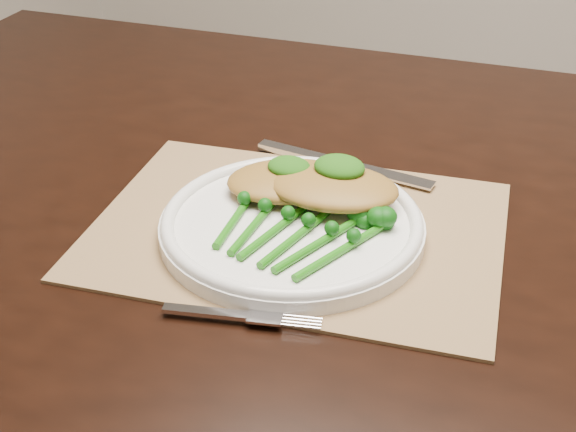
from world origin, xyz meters
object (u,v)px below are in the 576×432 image
at_px(dinner_plate, 292,224).
at_px(broccolini_bundle, 287,232).
at_px(dining_table, 375,432).
at_px(placemat, 297,229).
at_px(chicken_fillet_left, 289,181).

xyz_separation_m(dinner_plate, broccolini_bundle, (0.01, -0.03, 0.01)).
xyz_separation_m(dining_table, placemat, (-0.07, -0.11, 0.37)).
xyz_separation_m(placemat, dinner_plate, (-0.00, -0.01, 0.01)).
bearing_deg(placemat, chicken_fillet_left, 116.29).
xyz_separation_m(dining_table, broccolini_bundle, (-0.06, -0.15, 0.40)).
bearing_deg(dinner_plate, placemat, 89.88).
xyz_separation_m(dinner_plate, chicken_fillet_left, (-0.03, 0.05, 0.02)).
xyz_separation_m(placemat, broccolini_bundle, (0.01, -0.04, 0.02)).
bearing_deg(dining_table, chicken_fillet_left, -149.98).
distance_m(dinner_plate, chicken_fillet_left, 0.06).
relative_size(placemat, dinner_plate, 1.55).
xyz_separation_m(placemat, chicken_fillet_left, (-0.03, 0.04, 0.03)).
bearing_deg(chicken_fillet_left, broccolini_bundle, -96.59).
distance_m(dinner_plate, broccolini_bundle, 0.03).
relative_size(dining_table, broccolini_bundle, 9.22).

